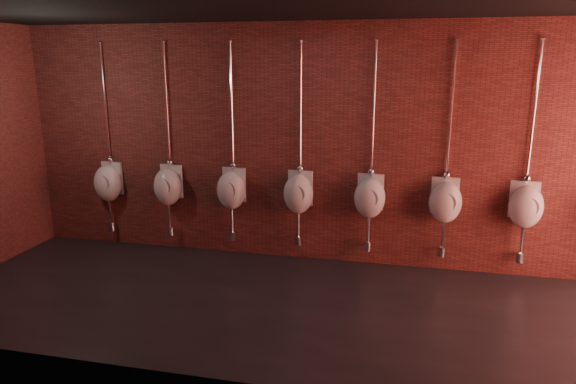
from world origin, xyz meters
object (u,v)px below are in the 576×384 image
urinal_2 (231,189)px  urinal_5 (445,201)px  urinal_1 (168,186)px  urinal_3 (299,193)px  urinal_4 (370,197)px  urinal_6 (526,206)px  urinal_0 (108,182)px

urinal_2 → urinal_5: bearing=0.0°
urinal_2 → urinal_1: bearing=180.0°
urinal_2 → urinal_5: 2.85m
urinal_3 → urinal_4: 0.95m
urinal_2 → urinal_5: size_ratio=1.00×
urinal_5 → urinal_2: bearing=180.0°
urinal_1 → urinal_6: same height
urinal_6 → urinal_1: bearing=180.0°
urinal_5 → urinal_6: bearing=0.0°
urinal_6 → urinal_0: bearing=180.0°
urinal_2 → urinal_3: size_ratio=1.00×
urinal_1 → urinal_2: 0.95m
urinal_0 → urinal_1: bearing=0.0°
urinal_4 → urinal_5: 0.95m
urinal_4 → urinal_5: size_ratio=1.00×
urinal_1 → urinal_2: (0.95, 0.00, 0.00)m
urinal_0 → urinal_2: same height
urinal_3 → urinal_6: (2.85, 0.00, 0.00)m
urinal_4 → urinal_5: (0.95, 0.00, 0.00)m
urinal_3 → urinal_0: bearing=180.0°
urinal_1 → urinal_4: same height
urinal_1 → urinal_3: size_ratio=1.00×
urinal_3 → urinal_5: (1.90, 0.00, 0.00)m
urinal_1 → urinal_5: bearing=0.0°
urinal_3 → urinal_5: size_ratio=1.00×
urinal_2 → urinal_3: bearing=0.0°
urinal_6 → urinal_5: bearing=180.0°
urinal_0 → urinal_5: (4.75, 0.00, 0.00)m
urinal_1 → urinal_3: (1.90, 0.00, 0.00)m
urinal_2 → urinal_6: bearing=0.0°
urinal_0 → urinal_2: (1.90, 0.00, 0.00)m
urinal_0 → urinal_2: 1.90m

